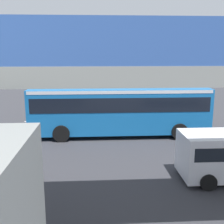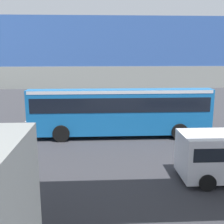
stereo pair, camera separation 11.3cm
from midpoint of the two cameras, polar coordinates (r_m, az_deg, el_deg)
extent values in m
plane|color=#38383D|center=(19.20, 0.63, -4.20)|extent=(80.00, 80.00, 0.00)
cube|color=#196BB7|center=(18.32, 1.36, 0.53)|extent=(11.50, 2.55, 2.86)
cube|color=black|center=(18.22, 1.37, 2.11)|extent=(11.04, 2.59, 0.90)
cube|color=white|center=(18.10, 1.38, 4.60)|extent=(11.27, 2.58, 0.20)
cube|color=black|center=(18.68, -16.55, 1.32)|extent=(0.04, 2.24, 1.20)
cylinder|color=black|center=(17.45, -10.48, -4.34)|extent=(1.04, 0.30, 1.04)
cylinder|color=black|center=(19.89, -9.60, -2.24)|extent=(1.04, 0.30, 1.04)
cylinder|color=black|center=(18.07, 13.42, -3.89)|extent=(1.04, 0.30, 1.04)
cylinder|color=black|center=(20.44, 11.38, -1.92)|extent=(1.04, 0.30, 1.04)
cylinder|color=black|center=(12.10, 18.73, -13.40)|extent=(0.68, 0.22, 0.68)
cylinder|color=black|center=(13.76, 15.68, -10.00)|extent=(0.68, 0.22, 0.68)
cylinder|color=#2D2D38|center=(22.21, 1.95, -0.80)|extent=(0.32, 0.32, 0.85)
cylinder|color=maroon|center=(22.05, 1.96, 1.16)|extent=(0.38, 0.38, 0.70)
sphere|color=tan|center=(21.96, 1.97, 2.39)|extent=(0.22, 0.22, 0.22)
cube|color=silver|center=(23.65, 14.69, -1.44)|extent=(2.00, 0.20, 0.01)
cube|color=silver|center=(22.74, 5.05, -1.62)|extent=(2.00, 0.20, 0.01)
cube|color=silver|center=(22.51, -5.08, -1.77)|extent=(2.00, 0.20, 0.01)
cube|color=silver|center=(22.98, -15.10, -1.86)|extent=(2.00, 0.20, 0.01)
cube|color=gray|center=(7.80, 6.30, 7.91)|extent=(28.04, 2.60, 0.50)
cube|color=#3359A5|center=(9.02, 5.07, 13.60)|extent=(28.04, 0.08, 1.10)
cube|color=#3359A5|center=(6.55, 8.34, 14.04)|extent=(28.04, 0.08, 1.10)
camera|label=1|loc=(0.06, -90.18, -0.04)|focal=44.92mm
camera|label=2|loc=(0.06, 89.82, 0.04)|focal=44.92mm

